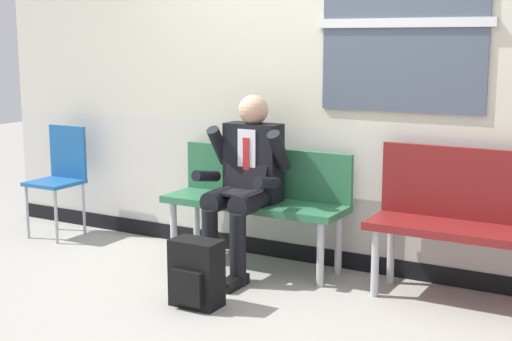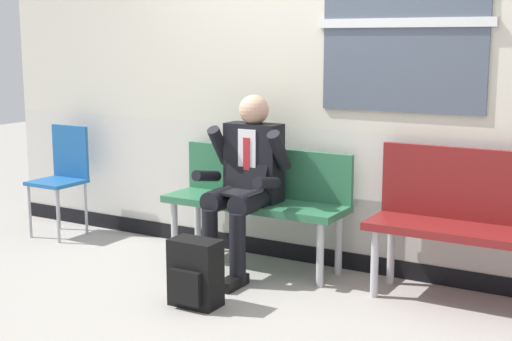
% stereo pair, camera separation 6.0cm
% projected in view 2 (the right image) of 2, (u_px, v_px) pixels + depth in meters
% --- Properties ---
extents(ground_plane, '(18.00, 18.00, 0.00)m').
position_uv_depth(ground_plane, '(267.00, 284.00, 4.88)').
color(ground_plane, '#9E9991').
extents(station_wall, '(5.72, 0.16, 2.93)m').
position_uv_depth(station_wall, '(313.00, 62.00, 5.15)').
color(station_wall, beige).
rests_on(station_wall, ground).
extents(bench_with_person, '(1.35, 0.42, 0.85)m').
position_uv_depth(bench_with_person, '(259.00, 195.00, 5.21)').
color(bench_with_person, '#2D6B47').
rests_on(bench_with_person, ground).
extents(bench_empty, '(1.36, 0.42, 0.95)m').
position_uv_depth(bench_empty, '(482.00, 216.00, 4.43)').
color(bench_empty, maroon).
rests_on(bench_empty, ground).
extents(person_seated, '(0.57, 0.70, 1.24)m').
position_uv_depth(person_seated, '(245.00, 179.00, 5.03)').
color(person_seated, black).
rests_on(person_seated, ground).
extents(backpack, '(0.31, 0.22, 0.42)m').
position_uv_depth(backpack, '(195.00, 274.00, 4.45)').
color(backpack, black).
rests_on(backpack, ground).
extents(folding_chair, '(0.38, 0.38, 0.91)m').
position_uv_depth(folding_chair, '(64.00, 170.00, 6.06)').
color(folding_chair, '#1E5999').
rests_on(folding_chair, ground).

